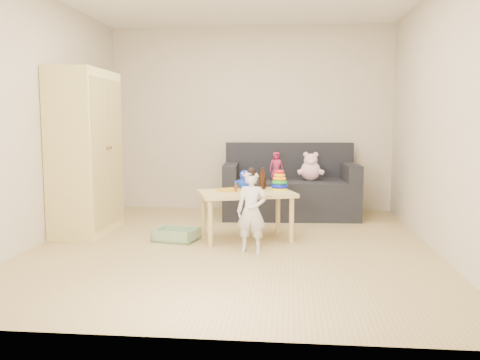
# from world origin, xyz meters

# --- Properties ---
(room) EXTENTS (4.50, 4.50, 4.50)m
(room) POSITION_xyz_m (0.00, 0.00, 1.30)
(room) COLOR tan
(room) RESTS_ON ground
(wardrobe) EXTENTS (0.51, 1.02, 1.84)m
(wardrobe) POSITION_xyz_m (-1.73, 0.50, 0.92)
(wardrobe) COLOR #EBD681
(wardrobe) RESTS_ON ground
(sofa) EXTENTS (1.80, 0.98, 0.49)m
(sofa) POSITION_xyz_m (0.58, 1.67, 0.25)
(sofa) COLOR black
(sofa) RESTS_ON ground
(play_table) EXTENTS (1.13, 0.90, 0.52)m
(play_table) POSITION_xyz_m (0.11, 0.31, 0.26)
(play_table) COLOR #E9CA80
(play_table) RESTS_ON ground
(storage_bin) EXTENTS (0.49, 0.41, 0.13)m
(storage_bin) POSITION_xyz_m (-0.63, 0.17, 0.06)
(storage_bin) COLOR gray
(storage_bin) RESTS_ON ground
(toddler) EXTENTS (0.31, 0.22, 0.78)m
(toddler) POSITION_xyz_m (0.21, -0.22, 0.39)
(toddler) COLOR silver
(toddler) RESTS_ON ground
(pink_bear) EXTENTS (0.31, 0.28, 0.31)m
(pink_bear) POSITION_xyz_m (0.85, 1.67, 0.65)
(pink_bear) COLOR #FFBBCF
(pink_bear) RESTS_ON sofa
(doll) EXTENTS (0.22, 0.18, 0.37)m
(doll) POSITION_xyz_m (0.39, 1.60, 0.68)
(doll) COLOR #AD204E
(doll) RESTS_ON sofa
(ring_stacker) EXTENTS (0.19, 0.19, 0.22)m
(ring_stacker) POSITION_xyz_m (0.46, 0.49, 0.61)
(ring_stacker) COLOR #FDFF0D
(ring_stacker) RESTS_ON play_table
(brown_bottle) EXTENTS (0.08, 0.08, 0.24)m
(brown_bottle) POSITION_xyz_m (0.27, 0.56, 0.62)
(brown_bottle) COLOR black
(brown_bottle) RESTS_ON play_table
(blue_plush) EXTENTS (0.22, 0.19, 0.22)m
(blue_plush) POSITION_xyz_m (0.08, 0.46, 0.63)
(blue_plush) COLOR #1636C7
(blue_plush) RESTS_ON play_table
(wooden_figure) EXTENTS (0.05, 0.04, 0.10)m
(wooden_figure) POSITION_xyz_m (0.00, 0.26, 0.57)
(wooden_figure) COLOR brown
(wooden_figure) RESTS_ON play_table
(yellow_book) EXTENTS (0.31, 0.31, 0.02)m
(yellow_book) POSITION_xyz_m (-0.08, 0.38, 0.53)
(yellow_book) COLOR gold
(yellow_book) RESTS_ON play_table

